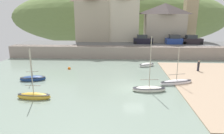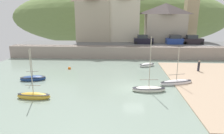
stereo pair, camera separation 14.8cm
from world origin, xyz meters
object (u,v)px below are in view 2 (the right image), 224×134
object	(u,v)px
waterfront_building_right	(165,22)
mooring_buoy	(69,68)
fishing_boat_green	(33,78)
sailboat_blue_trim	(149,89)
church_with_spire	(192,6)
waterfront_building_left	(94,16)
parked_car_near_slipway	(143,40)
parked_car_by_wall	(176,40)
person_on_slipway	(199,65)
sailboat_far_left	(176,82)
waterfront_building_centre	(123,15)
dinghy_open_wooden	(147,65)
parked_car_end_of_row	(193,40)
sailboat_nearest_shore	(34,96)

from	to	relation	value
waterfront_building_right	mooring_buoy	bearing A→B (deg)	-136.57
fishing_boat_green	sailboat_blue_trim	bearing A→B (deg)	-23.95
church_with_spire	waterfront_building_left	bearing A→B (deg)	-170.31
church_with_spire	fishing_boat_green	bearing A→B (deg)	-136.57
fishing_boat_green	parked_car_near_slipway	xyz separation A→B (m)	(16.18, 18.38, 2.93)
sailboat_blue_trim	parked_car_by_wall	bearing A→B (deg)	65.63
sailboat_blue_trim	person_on_slipway	distance (m)	12.03
mooring_buoy	sailboat_far_left	bearing A→B (deg)	-22.84
church_with_spire	parked_car_near_slipway	distance (m)	16.55
fishing_boat_green	parked_car_near_slipway	world-z (taller)	parked_car_near_slipway
person_on_slipway	church_with_spire	bearing A→B (deg)	76.83
waterfront_building_centre	fishing_boat_green	world-z (taller)	waterfront_building_centre
waterfront_building_left	dinghy_open_wooden	bearing A→B (deg)	-53.47
waterfront_building_centre	church_with_spire	world-z (taller)	church_with_spire
waterfront_building_right	church_with_spire	xyz separation A→B (m)	(6.96, 4.00, 3.66)
sailboat_blue_trim	parked_car_end_of_row	xyz separation A→B (m)	(11.71, 21.45, 2.94)
person_on_slipway	waterfront_building_right	bearing A→B (deg)	96.27
mooring_buoy	parked_car_near_slipway	bearing A→B (deg)	44.56
sailboat_nearest_shore	parked_car_near_slipway	distance (m)	27.82
sailboat_nearest_shore	parked_car_end_of_row	size ratio (longest dim) A/B	1.28
parked_car_end_of_row	waterfront_building_centre	bearing A→B (deg)	162.39
church_with_spire	parked_car_by_wall	world-z (taller)	church_with_spire
parked_car_near_slipway	parked_car_end_of_row	distance (m)	10.36
waterfront_building_left	sailboat_far_left	size ratio (longest dim) A/B	2.31
fishing_boat_green	person_on_slipway	bearing A→B (deg)	0.70
sailboat_blue_trim	parked_car_near_slipway	distance (m)	21.69
waterfront_building_left	dinghy_open_wooden	xyz separation A→B (m)	(10.92, -14.74, -7.84)
church_with_spire	fishing_boat_green	size ratio (longest dim) A/B	3.51
parked_car_near_slipway	parked_car_end_of_row	xyz separation A→B (m)	(10.36, 0.00, 0.00)
parked_car_by_wall	mooring_buoy	size ratio (longest dim) A/B	8.80
sailboat_far_left	sailboat_nearest_shore	bearing A→B (deg)	-178.41
mooring_buoy	dinghy_open_wooden	bearing A→B (deg)	10.78
waterfront_building_centre	parked_car_near_slipway	size ratio (longest dim) A/B	2.87
parked_car_by_wall	parked_car_end_of_row	world-z (taller)	same
sailboat_far_left	parked_car_near_slipway	xyz separation A→B (m)	(-2.34, 19.02, 2.93)
waterfront_building_centre	dinghy_open_wooden	world-z (taller)	waterfront_building_centre
church_with_spire	dinghy_open_wooden	world-z (taller)	church_with_spire
waterfront_building_left	church_with_spire	size ratio (longest dim) A/B	0.72
dinghy_open_wooden	parked_car_end_of_row	size ratio (longest dim) A/B	0.74
dinghy_open_wooden	church_with_spire	bearing A→B (deg)	26.93
mooring_buoy	parked_car_by_wall	bearing A→B (deg)	32.67
waterfront_building_centre	sailboat_far_left	distance (m)	25.76
waterfront_building_centre	sailboat_nearest_shore	xyz separation A→B (m)	(-9.16, -28.66, -8.11)
waterfront_building_right	sailboat_nearest_shore	size ratio (longest dim) A/B	1.73
sailboat_nearest_shore	dinghy_open_wooden	world-z (taller)	sailboat_nearest_shore
church_with_spire	dinghy_open_wooden	size ratio (longest dim) A/B	5.14
waterfront_building_left	waterfront_building_centre	bearing A→B (deg)	0.00
waterfront_building_left	dinghy_open_wooden	world-z (taller)	waterfront_building_left
sailboat_far_left	parked_car_end_of_row	world-z (taller)	sailboat_far_left
fishing_boat_green	waterfront_building_right	bearing A→B (deg)	34.58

